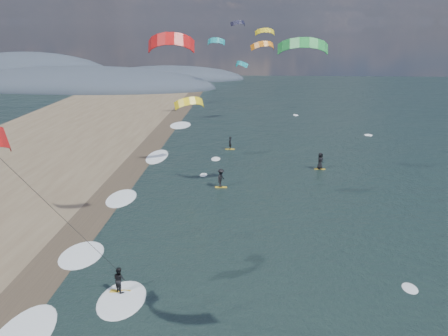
{
  "coord_description": "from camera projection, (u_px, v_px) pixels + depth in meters",
  "views": [
    {
      "loc": [
        0.54,
        -14.19,
        14.69
      ],
      "look_at": [
        -1.0,
        12.0,
        7.0
      ],
      "focal_mm": 40.0,
      "sensor_mm": 36.0,
      "label": 1
    }
  ],
  "objects": [
    {
      "name": "wet_sand_strip",
      "position": [
        27.0,
        294.0,
        28.01
      ],
      "size": [
        3.0,
        240.0,
        0.0
      ],
      "primitive_type": "cube",
      "color": "#382D23",
      "rests_on": "ground"
    },
    {
      "name": "coastal_hills",
      "position": [
        70.0,
        84.0,
        123.61
      ],
      "size": [
        80.0,
        41.0,
        15.0
      ],
      "color": "#3D4756",
      "rests_on": "ground"
    },
    {
      "name": "kitesurfer_near_b",
      "position": [
        38.0,
        202.0,
        22.43
      ],
      "size": [
        6.69,
        9.06,
        11.51
      ],
      "color": "gold",
      "rests_on": "ground"
    },
    {
      "name": "far_kitesurfers",
      "position": [
        258.0,
        166.0,
        49.67
      ],
      "size": [
        10.98,
        15.33,
        1.78
      ],
      "color": "gold",
      "rests_on": "ground"
    },
    {
      "name": "bg_kite_field",
      "position": [
        245.0,
        45.0,
        68.18
      ],
      "size": [
        13.7,
        78.69,
        9.02
      ],
      "color": "yellow",
      "rests_on": "ground"
    },
    {
      "name": "shoreline_surf",
      "position": [
        77.0,
        257.0,
        32.49
      ],
      "size": [
        2.4,
        79.4,
        0.11
      ],
      "color": "white",
      "rests_on": "ground"
    }
  ]
}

